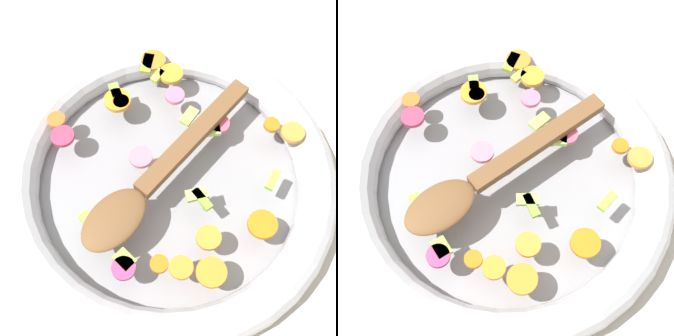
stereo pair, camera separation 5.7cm
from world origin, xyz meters
TOP-DOWN VIEW (x-y plane):
  - ground_plane at (0.00, 0.00)m, footprint 4.00×4.00m
  - skillet at (0.00, 0.00)m, footprint 0.43×0.43m
  - chopped_vegetables at (0.01, -0.01)m, footprint 0.31×0.31m
  - wooden_spoon at (-0.00, 0.03)m, footprint 0.07×0.29m

SIDE VIEW (x-z plane):
  - ground_plane at x=0.00m, z-range 0.00..0.00m
  - skillet at x=0.00m, z-range 0.00..0.05m
  - chopped_vegetables at x=0.01m, z-range 0.05..0.06m
  - wooden_spoon at x=0.00m, z-range 0.06..0.07m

